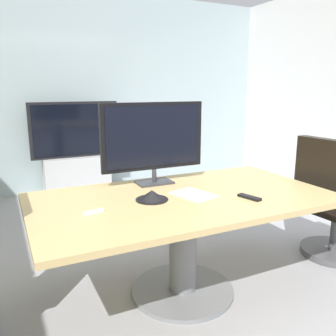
% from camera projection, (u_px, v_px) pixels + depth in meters
% --- Properties ---
extents(ground_plane, '(7.59, 7.59, 0.00)m').
position_uv_depth(ground_plane, '(198.00, 296.00, 2.58)').
color(ground_plane, '#99999E').
extents(wall_back_glass_partition, '(5.91, 0.10, 2.84)m').
position_uv_depth(wall_back_glass_partition, '(85.00, 93.00, 5.16)').
color(wall_back_glass_partition, '#9EB2B7').
rests_on(wall_back_glass_partition, ground).
extents(conference_table, '(2.09, 1.15, 0.75)m').
position_uv_depth(conference_table, '(183.00, 220.00, 2.51)').
color(conference_table, tan).
rests_on(conference_table, ground).
extents(office_chair_right, '(0.61, 0.58, 1.09)m').
position_uv_depth(office_chair_right, '(330.00, 209.00, 3.08)').
color(office_chair_right, '#4C4C51').
rests_on(office_chair_right, ground).
extents(tv_monitor, '(0.84, 0.18, 0.64)m').
position_uv_depth(tv_monitor, '(153.00, 138.00, 2.73)').
color(tv_monitor, '#333338').
rests_on(tv_monitor, conference_table).
extents(wall_display_unit, '(1.20, 0.36, 1.31)m').
position_uv_depth(wall_display_unit, '(77.00, 164.00, 4.95)').
color(wall_display_unit, '#B7BABC').
rests_on(wall_display_unit, ground).
extents(conference_phone, '(0.22, 0.22, 0.07)m').
position_uv_depth(conference_phone, '(152.00, 196.00, 2.37)').
color(conference_phone, black).
rests_on(conference_phone, conference_table).
extents(remote_control, '(0.09, 0.18, 0.02)m').
position_uv_depth(remote_control, '(249.00, 197.00, 2.41)').
color(remote_control, black).
rests_on(remote_control, conference_table).
extents(whiteboard_marker, '(0.13, 0.05, 0.02)m').
position_uv_depth(whiteboard_marker, '(94.00, 212.00, 2.12)').
color(whiteboard_marker, silver).
rests_on(whiteboard_marker, conference_table).
extents(paper_notepad, '(0.28, 0.34, 0.01)m').
position_uv_depth(paper_notepad, '(193.00, 195.00, 2.49)').
color(paper_notepad, white).
rests_on(paper_notepad, conference_table).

